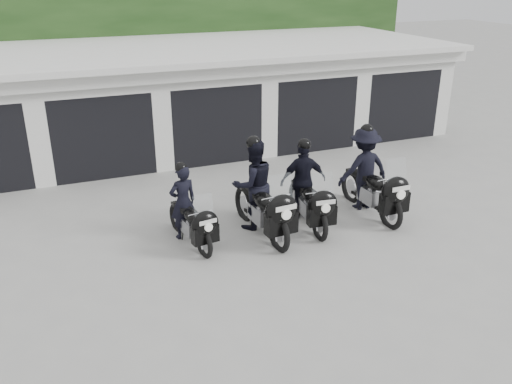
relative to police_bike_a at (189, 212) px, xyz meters
name	(u,v)px	position (x,y,z in m)	size (l,w,h in m)	color
ground	(305,248)	(2.05, -1.13, -0.67)	(80.00, 80.00, 0.00)	#989893
garage_block	(192,96)	(2.05, 6.92, 0.75)	(16.40, 6.80, 2.96)	silver
background_vegetation	(165,35)	(2.43, 11.78, 2.10)	(20.00, 3.90, 5.80)	#183212
police_bike_a	(189,212)	(0.00, 0.00, 0.00)	(0.77, 1.93, 1.69)	black
police_bike_b	(258,192)	(1.48, -0.02, 0.21)	(1.00, 2.41, 2.10)	black
police_bike_c	(306,187)	(2.61, 0.01, 0.13)	(1.09, 2.19, 1.90)	black
police_bike_d	(368,174)	(4.18, 0.01, 0.21)	(1.24, 2.37, 2.06)	black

